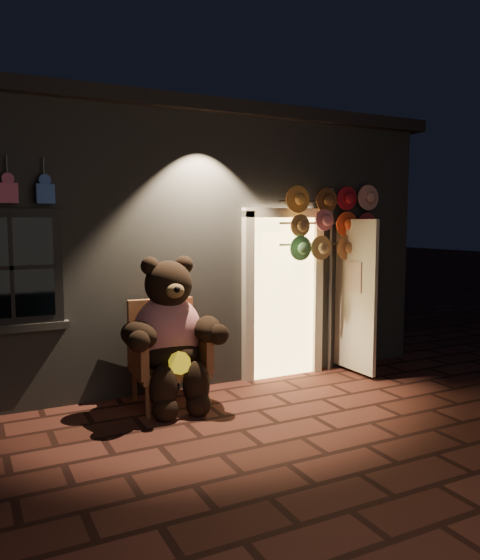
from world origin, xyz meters
TOP-DOWN VIEW (x-y plane):
  - ground at (0.00, 0.00)m, footprint 60.00×60.00m
  - shop_building at (0.00, 3.99)m, footprint 7.30×5.95m
  - wicker_armchair at (-0.37, 1.11)m, footprint 0.83×0.75m
  - teddy_bear at (-0.37, 0.96)m, footprint 1.21×0.96m
  - hat_rack at (2.04, 1.28)m, footprint 1.51×0.22m

SIDE VIEW (x-z plane):
  - ground at x=0.00m, z-range 0.00..0.00m
  - wicker_armchair at x=-0.37m, z-range 0.00..1.15m
  - teddy_bear at x=-0.37m, z-range -0.03..1.64m
  - shop_building at x=0.00m, z-range -0.02..3.49m
  - hat_rack at x=2.04m, z-range 0.74..3.21m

